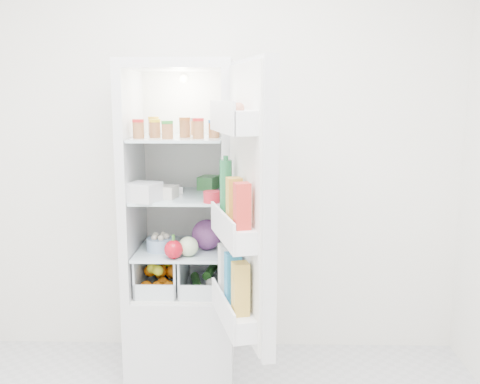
{
  "coord_description": "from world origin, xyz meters",
  "views": [
    {
      "loc": [
        0.21,
        -1.79,
        1.61
      ],
      "look_at": [
        0.14,
        0.95,
        1.12
      ],
      "focal_mm": 40.0,
      "sensor_mm": 36.0,
      "label": 1
    }
  ],
  "objects_px": {
    "red_cabbage": "(207,235)",
    "fridge_door": "(246,210)",
    "refrigerator": "(183,258)",
    "mushroom_bowl": "(160,244)"
  },
  "relations": [
    {
      "from": "refrigerator",
      "to": "red_cabbage",
      "type": "bearing_deg",
      "value": -32.2
    },
    {
      "from": "red_cabbage",
      "to": "mushroom_bowl",
      "type": "height_order",
      "value": "red_cabbage"
    },
    {
      "from": "refrigerator",
      "to": "mushroom_bowl",
      "type": "xyz_separation_m",
      "value": [
        -0.11,
        -0.13,
        0.12
      ]
    },
    {
      "from": "red_cabbage",
      "to": "fridge_door",
      "type": "distance_m",
      "value": 0.63
    },
    {
      "from": "mushroom_bowl",
      "to": "fridge_door",
      "type": "xyz_separation_m",
      "value": [
        0.49,
        -0.5,
        0.31
      ]
    },
    {
      "from": "mushroom_bowl",
      "to": "refrigerator",
      "type": "bearing_deg",
      "value": 49.02
    },
    {
      "from": "mushroom_bowl",
      "to": "fridge_door",
      "type": "relative_size",
      "value": 0.12
    },
    {
      "from": "refrigerator",
      "to": "fridge_door",
      "type": "bearing_deg",
      "value": -58.93
    },
    {
      "from": "refrigerator",
      "to": "mushroom_bowl",
      "type": "height_order",
      "value": "refrigerator"
    },
    {
      "from": "red_cabbage",
      "to": "refrigerator",
      "type": "bearing_deg",
      "value": 147.8
    }
  ]
}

